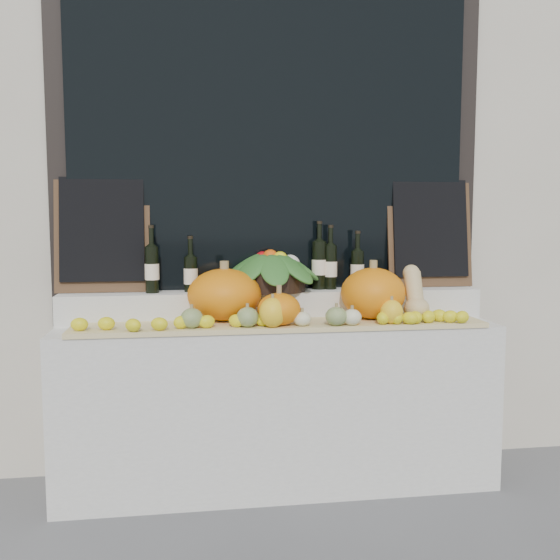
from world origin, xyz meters
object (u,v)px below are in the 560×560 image
object	(u,v)px
pumpkin_right	(373,293)
wine_bottle_tall	(319,265)
butternut_squash	(415,296)
pumpkin_left	(225,295)
produce_bowl	(270,270)

from	to	relation	value
pumpkin_right	wine_bottle_tall	distance (m)	0.37
butternut_squash	wine_bottle_tall	world-z (taller)	wine_bottle_tall
butternut_squash	wine_bottle_tall	size ratio (longest dim) A/B	0.75
pumpkin_left	butternut_squash	bearing A→B (deg)	-6.33
pumpkin_right	pumpkin_left	bearing A→B (deg)	175.74
pumpkin_left	wine_bottle_tall	world-z (taller)	wine_bottle_tall
butternut_squash	produce_bowl	bearing A→B (deg)	161.06
pumpkin_right	butternut_squash	distance (m)	0.22
produce_bowl	pumpkin_left	bearing A→B (deg)	-151.41
produce_bowl	pumpkin_right	bearing A→B (deg)	-20.96
pumpkin_right	butternut_squash	world-z (taller)	butternut_squash
pumpkin_left	wine_bottle_tall	size ratio (longest dim) A/B	1.01
pumpkin_right	wine_bottle_tall	bearing A→B (deg)	135.13
butternut_squash	produce_bowl	world-z (taller)	produce_bowl
pumpkin_right	produce_bowl	size ratio (longest dim) A/B	0.59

